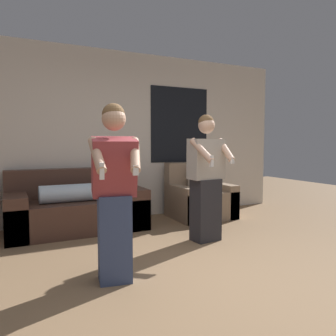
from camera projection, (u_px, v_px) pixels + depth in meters
ground_plane at (219, 291)px, 2.73m from camera, size 14.00×14.00×0.00m
wall_back at (116, 136)px, 5.29m from camera, size 6.20×0.07×2.70m
couch at (77, 208)px, 4.63m from camera, size 1.87×0.87×0.86m
armchair at (200, 198)px, 5.46m from camera, size 0.96×0.82×0.90m
person_left at (114, 193)px, 2.86m from camera, size 0.44×0.54×1.58m
person_right at (206, 178)px, 4.10m from camera, size 0.51×0.49×1.59m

